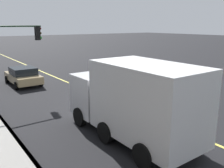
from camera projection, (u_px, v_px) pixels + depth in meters
name	position (u px, v px, depth m)	size (l,w,h in m)	color
ground	(110.00, 100.00, 15.98)	(200.00, 200.00, 0.00)	black
curb_edge	(3.00, 122.00, 12.22)	(80.00, 0.16, 0.15)	slate
lane_stripe_center	(110.00, 100.00, 15.98)	(80.00, 0.16, 0.01)	#D8CC4C
car_tan	(23.00, 76.00, 19.98)	(4.29, 2.11, 1.43)	tan
truck_white	(134.00, 100.00, 10.20)	(6.56, 2.65, 3.35)	silver
traffic_light_mast	(6.00, 47.00, 15.01)	(0.28, 3.99, 5.00)	#1E3823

